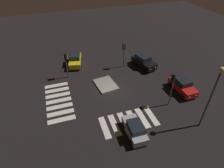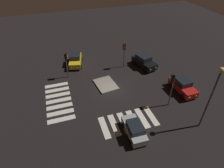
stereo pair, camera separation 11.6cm
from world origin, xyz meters
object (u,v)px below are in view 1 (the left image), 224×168
traffic_light_west (124,50)px  traffic_light_south (66,60)px  traffic_light_north (172,82)px  car_silver (135,129)px  car_red (182,86)px  street_lamp (214,89)px  car_black (144,61)px  traffic_island (106,84)px  car_yellow (75,60)px

traffic_light_west → traffic_light_south: traffic_light_west is taller
traffic_light_north → traffic_light_south: traffic_light_north is taller
traffic_light_west → traffic_light_north: traffic_light_north is taller
car_silver → car_red: car_red is taller
traffic_light_west → street_lamp: (14.20, 3.66, 2.03)m
car_silver → car_red: 10.27m
car_silver → car_black: car_black is taller
traffic_island → traffic_light_north: bearing=44.4°
car_silver → traffic_light_north: 7.06m
traffic_light_north → street_lamp: bearing=152.5°
traffic_island → street_lamp: bearing=36.8°
car_yellow → traffic_light_north: traffic_light_north is taller
traffic_light_north → traffic_light_west: bearing=-37.2°
traffic_island → traffic_light_south: 6.62m
car_yellow → traffic_light_north: bearing=48.0°
car_silver → car_red: size_ratio=0.89×
traffic_island → traffic_light_north: (6.35, 6.21, 3.40)m
traffic_light_west → car_red: bearing=68.3°
traffic_island → car_black: car_black is taller
car_silver → car_red: bearing=-60.6°
car_red → street_lamp: size_ratio=0.57×
traffic_light_west → traffic_light_north: bearing=47.0°
traffic_island → car_silver: (9.32, 0.40, 0.73)m
car_silver → traffic_light_south: bearing=23.6°
traffic_island → car_silver: bearing=2.4°
traffic_island → car_red: bearing=64.3°
traffic_island → street_lamp: size_ratio=0.50×
car_yellow → traffic_light_north: size_ratio=0.98×
traffic_light_west → street_lamp: bearing=49.9°
traffic_light_north → traffic_light_south: bearing=-0.9°
car_red → traffic_light_north: traffic_light_north is taller
car_red → traffic_light_north: size_ratio=0.94×
street_lamp → car_black: bearing=-178.2°
car_yellow → traffic_light_west: 8.30m
traffic_island → traffic_light_north: 9.51m
car_black → car_silver: bearing=-43.3°
car_yellow → traffic_island: bearing=37.1°
traffic_island → traffic_light_south: bearing=-127.0°
car_silver → street_lamp: 8.69m
car_yellow → traffic_light_north: 16.51m
car_silver → car_black: 14.10m
car_red → traffic_island: bearing=-117.1°
traffic_light_west → traffic_light_south: size_ratio=1.03×
car_yellow → traffic_light_south: 4.38m
car_red → car_yellow: (-11.60, -12.65, -0.01)m
car_red → traffic_light_west: (-8.32, -5.36, 2.26)m
traffic_island → traffic_light_south: traffic_light_south is taller
car_silver → traffic_light_north: (-2.97, 5.82, 2.68)m
traffic_light_north → street_lamp: size_ratio=0.60×
traffic_island → car_yellow: size_ratio=0.85×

